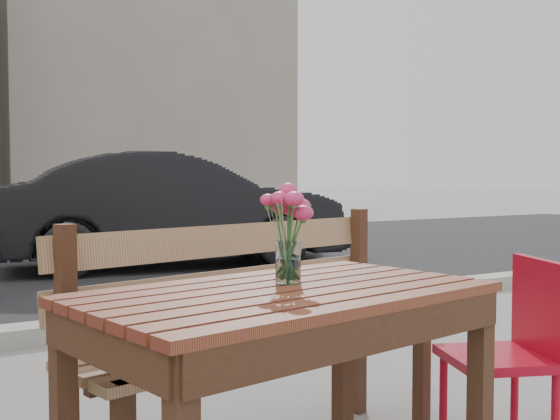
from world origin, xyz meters
name	(u,v)px	position (x,y,z in m)	size (l,w,h in m)	color
street	(11,290)	(0.00, 5.06, 0.03)	(30.00, 8.12, 0.12)	black
main_table	(285,330)	(-0.08, 0.06, 0.64)	(1.34, 0.92, 0.77)	#5B1E18
main_bench	(252,310)	(0.10, 0.61, 0.59)	(1.63, 0.76, 0.97)	olive
red_chair	(515,343)	(1.00, 0.11, 0.45)	(0.50, 0.50, 0.78)	#A2081B
main_vase	(288,221)	(-0.02, 0.14, 0.96)	(0.17, 0.17, 0.32)	white
parked_car	(171,210)	(2.02, 6.10, 0.68)	(1.43, 4.10, 1.35)	black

